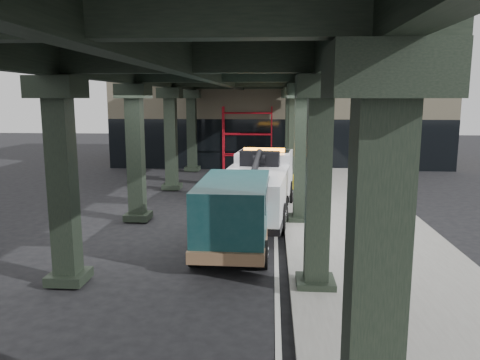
% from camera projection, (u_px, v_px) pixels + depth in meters
% --- Properties ---
extents(ground, '(90.00, 90.00, 0.00)m').
position_uv_depth(ground, '(224.00, 238.00, 15.20)').
color(ground, black).
rests_on(ground, ground).
extents(sidewalk, '(5.00, 40.00, 0.15)m').
position_uv_depth(sidewalk, '(353.00, 223.00, 16.85)').
color(sidewalk, gray).
rests_on(sidewalk, ground).
extents(lane_stripe, '(0.12, 38.00, 0.01)m').
position_uv_depth(lane_stripe, '(276.00, 223.00, 17.05)').
color(lane_stripe, silver).
rests_on(lane_stripe, ground).
extents(viaduct, '(7.40, 32.00, 6.40)m').
position_uv_depth(viaduct, '(217.00, 70.00, 16.25)').
color(viaduct, black).
rests_on(viaduct, ground).
extents(building, '(22.00, 10.00, 8.00)m').
position_uv_depth(building, '(279.00, 105.00, 34.03)').
color(building, '#C6B793').
rests_on(building, ground).
extents(scaffolding, '(3.08, 0.88, 4.00)m').
position_uv_depth(scaffolding, '(247.00, 137.00, 29.23)').
color(scaffolding, red).
rests_on(scaffolding, ground).
extents(tow_truck, '(2.96, 8.11, 2.60)m').
position_uv_depth(tow_truck, '(259.00, 184.00, 17.85)').
color(tow_truck, black).
rests_on(tow_truck, ground).
extents(towed_van, '(2.24, 5.35, 2.15)m').
position_uv_depth(towed_van, '(235.00, 211.00, 14.06)').
color(towed_van, '#10383C').
rests_on(towed_van, ground).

